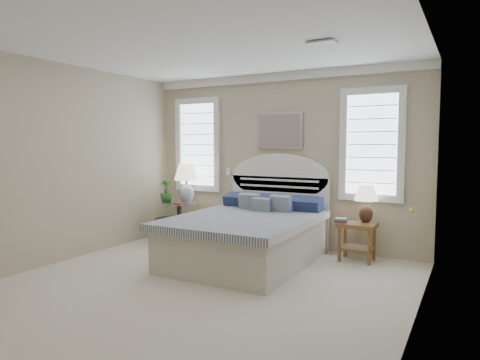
% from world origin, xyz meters
% --- Properties ---
extents(floor, '(4.50, 5.00, 0.01)m').
position_xyz_m(floor, '(0.00, 0.00, 0.00)').
color(floor, silver).
rests_on(floor, ground).
extents(ceiling, '(4.50, 5.00, 0.01)m').
position_xyz_m(ceiling, '(0.00, 0.00, 2.70)').
color(ceiling, white).
rests_on(ceiling, wall_back).
extents(wall_back, '(4.50, 0.02, 2.70)m').
position_xyz_m(wall_back, '(0.00, 2.50, 1.35)').
color(wall_back, '#C0B190').
rests_on(wall_back, floor).
extents(wall_left, '(0.02, 5.00, 2.70)m').
position_xyz_m(wall_left, '(-2.25, 0.00, 1.35)').
color(wall_left, '#C0B190').
rests_on(wall_left, floor).
extents(wall_right, '(0.02, 5.00, 2.70)m').
position_xyz_m(wall_right, '(2.25, 0.00, 1.35)').
color(wall_right, '#C0B190').
rests_on(wall_right, floor).
extents(crown_molding, '(4.50, 0.08, 0.12)m').
position_xyz_m(crown_molding, '(0.00, 2.46, 2.64)').
color(crown_molding, white).
rests_on(crown_molding, wall_back).
extents(hvac_vent, '(0.30, 0.20, 0.02)m').
position_xyz_m(hvac_vent, '(1.20, 0.80, 2.68)').
color(hvac_vent, '#B2B2B2').
rests_on(hvac_vent, ceiling).
extents(switch_plate, '(0.08, 0.01, 0.12)m').
position_xyz_m(switch_plate, '(-0.95, 2.48, 1.15)').
color(switch_plate, white).
rests_on(switch_plate, wall_back).
extents(window_left, '(0.90, 0.06, 1.60)m').
position_xyz_m(window_left, '(-1.55, 2.48, 1.60)').
color(window_left, '#C9DFFF').
rests_on(window_left, wall_back).
extents(window_right, '(0.90, 0.06, 1.60)m').
position_xyz_m(window_right, '(1.40, 2.48, 1.60)').
color(window_right, '#C9DFFF').
rests_on(window_right, wall_back).
extents(painting, '(0.74, 0.04, 0.58)m').
position_xyz_m(painting, '(0.00, 2.46, 1.82)').
color(painting, silver).
rests_on(painting, wall_back).
extents(closet_door, '(0.02, 1.80, 2.40)m').
position_xyz_m(closet_door, '(2.23, 1.20, 1.20)').
color(closet_door, white).
rests_on(closet_door, floor).
extents(bed, '(1.72, 2.28, 1.47)m').
position_xyz_m(bed, '(0.00, 1.46, 0.39)').
color(bed, beige).
rests_on(bed, floor).
extents(side_table_left, '(0.56, 0.56, 0.63)m').
position_xyz_m(side_table_left, '(-1.65, 2.05, 0.39)').
color(side_table_left, black).
rests_on(side_table_left, floor).
extents(nightstand_right, '(0.50, 0.40, 0.53)m').
position_xyz_m(nightstand_right, '(1.30, 2.15, 0.39)').
color(nightstand_right, brown).
rests_on(nightstand_right, floor).
extents(floor_pot, '(0.49, 0.49, 0.38)m').
position_xyz_m(floor_pot, '(-1.75, 1.86, 0.19)').
color(floor_pot, black).
rests_on(floor_pot, floor).
extents(lamp_left, '(0.49, 0.49, 0.66)m').
position_xyz_m(lamp_left, '(-1.55, 2.13, 1.03)').
color(lamp_left, white).
rests_on(lamp_left, side_table_left).
extents(lamp_right, '(0.34, 0.34, 0.52)m').
position_xyz_m(lamp_right, '(1.39, 2.25, 0.85)').
color(lamp_right, black).
rests_on(lamp_right, nightstand_right).
extents(potted_plant, '(0.27, 0.27, 0.39)m').
position_xyz_m(potted_plant, '(-1.87, 1.98, 0.82)').
color(potted_plant, '#327D38').
rests_on(potted_plant, side_table_left).
extents(books_left, '(0.18, 0.14, 0.02)m').
position_xyz_m(books_left, '(-1.51, 1.89, 0.64)').
color(books_left, '#9F272F').
rests_on(books_left, side_table_left).
extents(books_right, '(0.18, 0.14, 0.07)m').
position_xyz_m(books_right, '(1.10, 2.05, 0.56)').
color(books_right, '#9F272F').
rests_on(books_right, nightstand_right).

